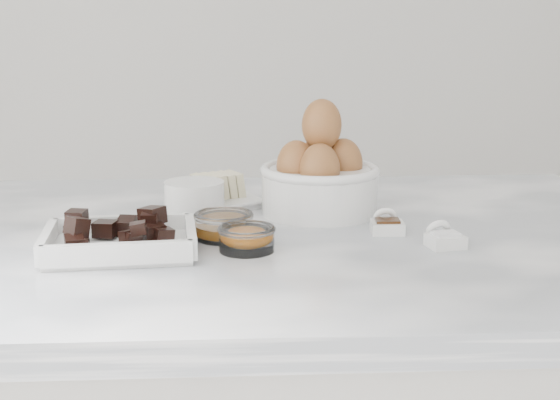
% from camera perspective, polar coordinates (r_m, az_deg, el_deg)
% --- Properties ---
extents(marble_slab, '(1.20, 0.80, 0.04)m').
position_cam_1_polar(marble_slab, '(1.17, -0.90, -3.22)').
color(marble_slab, white).
rests_on(marble_slab, cabinet).
extents(chocolate_dish, '(0.21, 0.17, 0.05)m').
position_cam_1_polar(chocolate_dish, '(1.07, -11.63, -2.65)').
color(chocolate_dish, white).
rests_on(chocolate_dish, marble_slab).
extents(butter_plate, '(0.17, 0.17, 0.05)m').
position_cam_1_polar(butter_plate, '(1.32, -4.77, 0.45)').
color(butter_plate, white).
rests_on(butter_plate, marble_slab).
extents(sugar_ramekin, '(0.10, 0.10, 0.06)m').
position_cam_1_polar(sugar_ramekin, '(1.25, -6.28, 0.18)').
color(sugar_ramekin, white).
rests_on(sugar_ramekin, marble_slab).
extents(egg_bowl, '(0.19, 0.19, 0.19)m').
position_cam_1_polar(egg_bowl, '(1.25, 2.93, 1.71)').
color(egg_bowl, white).
rests_on(egg_bowl, marble_slab).
extents(honey_bowl, '(0.09, 0.09, 0.04)m').
position_cam_1_polar(honey_bowl, '(1.12, -4.14, -1.83)').
color(honey_bowl, white).
rests_on(honey_bowl, marble_slab).
extents(zest_bowl, '(0.08, 0.08, 0.03)m').
position_cam_1_polar(zest_bowl, '(1.06, -2.45, -2.76)').
color(zest_bowl, white).
rests_on(zest_bowl, marble_slab).
extents(vanilla_spoon, '(0.05, 0.06, 0.04)m').
position_cam_1_polar(vanilla_spoon, '(1.16, 7.81, -1.76)').
color(vanilla_spoon, white).
rests_on(vanilla_spoon, marble_slab).
extents(salt_spoon, '(0.05, 0.07, 0.04)m').
position_cam_1_polar(salt_spoon, '(1.10, 11.88, -2.71)').
color(salt_spoon, white).
rests_on(salt_spoon, marble_slab).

